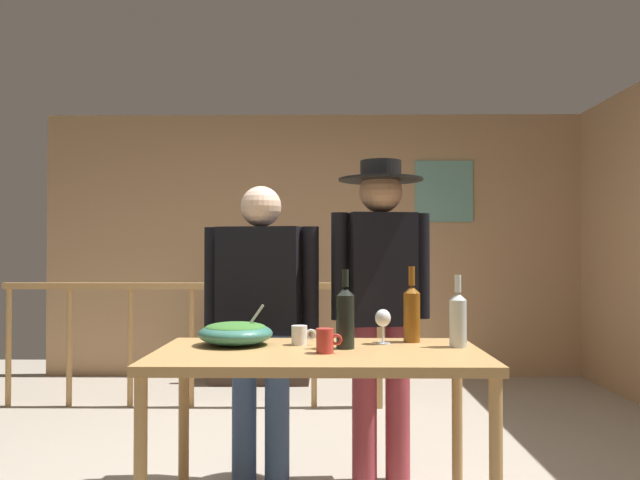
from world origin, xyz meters
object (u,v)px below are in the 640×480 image
(serving_table, at_px, (319,369))
(wine_bottle_clear, at_px, (458,318))
(wine_bottle_amber, at_px, (412,312))
(person_standing_right, at_px, (381,290))
(person_standing_left, at_px, (261,306))
(salad_bowl, at_px, (236,332))
(mug_red, at_px, (325,341))
(tv_console, at_px, (261,354))
(wine_bottle_dark, at_px, (345,316))
(framed_picture, at_px, (444,191))
(wine_glass, at_px, (383,320))
(mug_white, at_px, (301,335))
(flat_screen_tv, at_px, (261,296))
(stair_railing, at_px, (248,326))

(serving_table, bearing_deg, wine_bottle_clear, 9.76)
(wine_bottle_amber, relative_size, person_standing_right, 0.21)
(person_standing_left, distance_m, person_standing_right, 0.64)
(salad_bowl, bearing_deg, wine_bottle_clear, -2.76)
(wine_bottle_clear, distance_m, person_standing_left, 1.09)
(mug_red, height_order, person_standing_left, person_standing_left)
(tv_console, height_order, person_standing_right, person_standing_right)
(wine_bottle_dark, bearing_deg, framed_picture, 73.39)
(wine_bottle_clear, distance_m, person_standing_right, 0.65)
(wine_glass, distance_m, mug_white, 0.38)
(serving_table, height_order, person_standing_left, person_standing_left)
(flat_screen_tv, distance_m, wine_bottle_amber, 3.17)
(mug_red, distance_m, person_standing_right, 0.82)
(wine_bottle_amber, xyz_separation_m, mug_white, (-0.51, -0.10, -0.10))
(flat_screen_tv, relative_size, wine_bottle_dark, 2.02)
(person_standing_left, bearing_deg, flat_screen_tv, -73.69)
(framed_picture, distance_m, person_standing_right, 3.14)
(framed_picture, bearing_deg, tv_console, -170.61)
(framed_picture, xyz_separation_m, tv_console, (-1.75, -0.29, -1.54))
(framed_picture, xyz_separation_m, wine_glass, (-0.88, -3.39, -0.89))
(tv_console, xyz_separation_m, wine_bottle_dark, (0.70, -3.24, 0.67))
(flat_screen_tv, bearing_deg, wine_glass, -74.12)
(wine_bottle_dark, bearing_deg, wine_glass, 38.80)
(stair_railing, height_order, wine_bottle_clear, wine_bottle_clear)
(salad_bowl, height_order, person_standing_left, person_standing_left)
(serving_table, distance_m, mug_white, 0.22)
(flat_screen_tv, xyz_separation_m, wine_bottle_clear, (1.20, -3.16, 0.12))
(wine_bottle_dark, bearing_deg, salad_bowl, 168.69)
(wine_bottle_amber, bearing_deg, wine_glass, -154.26)
(mug_white, xyz_separation_m, person_standing_right, (0.40, 0.51, 0.17))
(flat_screen_tv, height_order, wine_bottle_amber, wine_bottle_amber)
(wine_bottle_clear, xyz_separation_m, mug_white, (-0.69, 0.06, -0.08))
(person_standing_right, bearing_deg, stair_railing, -71.83)
(framed_picture, relative_size, person_standing_left, 0.38)
(serving_table, bearing_deg, person_standing_right, 64.77)
(framed_picture, xyz_separation_m, person_standing_right, (-0.85, -2.91, -0.79))
(framed_picture, height_order, person_standing_left, framed_picture)
(wine_bottle_clear, bearing_deg, salad_bowl, 177.24)
(wine_glass, relative_size, person_standing_right, 0.09)
(mug_red, relative_size, person_standing_right, 0.06)
(stair_railing, height_order, mug_white, stair_railing)
(serving_table, xyz_separation_m, mug_red, (0.03, -0.08, 0.13))
(wine_bottle_clear, distance_m, wine_bottle_dark, 0.50)
(wine_glass, relative_size, wine_bottle_amber, 0.45)
(framed_picture, bearing_deg, mug_red, -107.28)
(stair_railing, height_order, salad_bowl, stair_railing)
(wine_bottle_amber, distance_m, mug_red, 0.53)
(serving_table, relative_size, wine_bottle_amber, 3.96)
(tv_console, height_order, salad_bowl, salad_bowl)
(framed_picture, distance_m, person_standing_left, 3.38)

